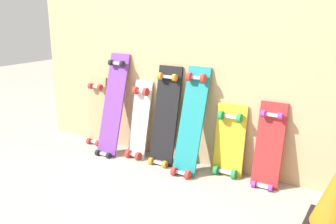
{
  "coord_description": "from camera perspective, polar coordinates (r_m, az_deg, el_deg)",
  "views": [
    {
      "loc": [
        1.47,
        -2.49,
        1.22
      ],
      "look_at": [
        0.0,
        -0.07,
        0.44
      ],
      "focal_mm": 39.39,
      "sensor_mm": 36.0,
      "label": 1
    }
  ],
  "objects": [
    {
      "name": "plywood_wall_panel",
      "position": [
        3.0,
        1.4,
        5.61
      ],
      "size": [
        2.85,
        0.04,
        1.42
      ],
      "primitive_type": "cube",
      "color": "tan",
      "rests_on": "ground"
    },
    {
      "name": "ground_plane",
      "position": [
        3.14,
        0.67,
        -7.42
      ],
      "size": [
        12.0,
        12.0,
        0.0
      ],
      "primitive_type": "plane",
      "color": "#A89E8E"
    },
    {
      "name": "skateboard_white",
      "position": [
        3.15,
        -4.5,
        -1.72
      ],
      "size": [
        0.17,
        0.23,
        0.71
      ],
      "color": "silver",
      "rests_on": "ground"
    },
    {
      "name": "skateboard_red",
      "position": [
        2.71,
        15.25,
        -5.73
      ],
      "size": [
        0.19,
        0.2,
        0.68
      ],
      "color": "#B22626",
      "rests_on": "ground"
    },
    {
      "name": "skateboard_teal",
      "position": [
        2.82,
        3.5,
        -2.09
      ],
      "size": [
        0.19,
        0.33,
        0.87
      ],
      "color": "#197A7F",
      "rests_on": "ground"
    },
    {
      "name": "skateboard_yellow",
      "position": [
        2.84,
        9.43,
        -4.91
      ],
      "size": [
        0.24,
        0.15,
        0.61
      ],
      "color": "gold",
      "rests_on": "ground"
    },
    {
      "name": "skateboard_black",
      "position": [
        2.99,
        -0.48,
        -1.25
      ],
      "size": [
        0.22,
        0.25,
        0.86
      ],
      "color": "black",
      "rests_on": "ground"
    },
    {
      "name": "skateboard_natural",
      "position": [
        3.5,
        -10.95,
        -0.35
      ],
      "size": [
        0.18,
        0.15,
        0.7
      ],
      "color": "tan",
      "rests_on": "ground"
    },
    {
      "name": "skateboard_purple",
      "position": [
        3.23,
        -8.59,
        0.47
      ],
      "size": [
        0.2,
        0.32,
        0.94
      ],
      "color": "#6B338C",
      "rests_on": "ground"
    }
  ]
}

